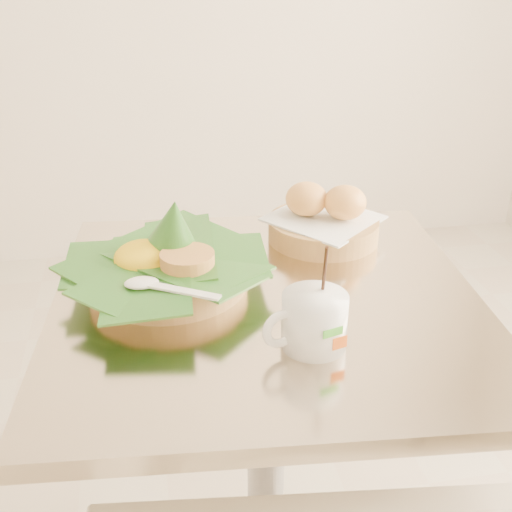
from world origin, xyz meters
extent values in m
cylinder|color=gray|center=(0.19, -0.02, 0.37)|extent=(0.07, 0.07, 0.69)
cube|color=beige|center=(0.19, -0.02, 0.73)|extent=(0.76, 0.76, 0.03)
cylinder|color=tan|center=(0.03, 0.06, 0.77)|extent=(0.27, 0.27, 0.04)
cone|color=#195819|center=(0.04, 0.06, 0.85)|extent=(0.13, 0.15, 0.14)
ellipsoid|color=yellow|center=(-0.01, 0.06, 0.80)|extent=(0.10, 0.10, 0.06)
cylinder|color=#CC9347|center=(0.06, 0.02, 0.81)|extent=(0.09, 0.09, 0.02)
cylinder|color=tan|center=(0.34, 0.19, 0.77)|extent=(0.21, 0.21, 0.04)
cube|color=white|center=(0.34, 0.19, 0.79)|extent=(0.26, 0.26, 0.01)
ellipsoid|color=orange|center=(0.31, 0.21, 0.83)|extent=(0.08, 0.08, 0.06)
ellipsoid|color=orange|center=(0.38, 0.17, 0.83)|extent=(0.08, 0.08, 0.06)
cylinder|color=white|center=(0.22, -0.17, 0.79)|extent=(0.09, 0.09, 0.08)
torus|color=white|center=(0.17, -0.18, 0.79)|extent=(0.06, 0.03, 0.06)
cylinder|color=#462214|center=(0.22, -0.17, 0.83)|extent=(0.09, 0.09, 0.01)
cylinder|color=black|center=(0.24, -0.16, 0.85)|extent=(0.02, 0.05, 0.12)
cube|color=green|center=(0.24, -0.21, 0.80)|extent=(0.03, 0.01, 0.01)
cube|color=orange|center=(0.25, -0.21, 0.78)|extent=(0.02, 0.01, 0.02)
camera|label=1|loc=(0.00, -0.92, 1.27)|focal=45.00mm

